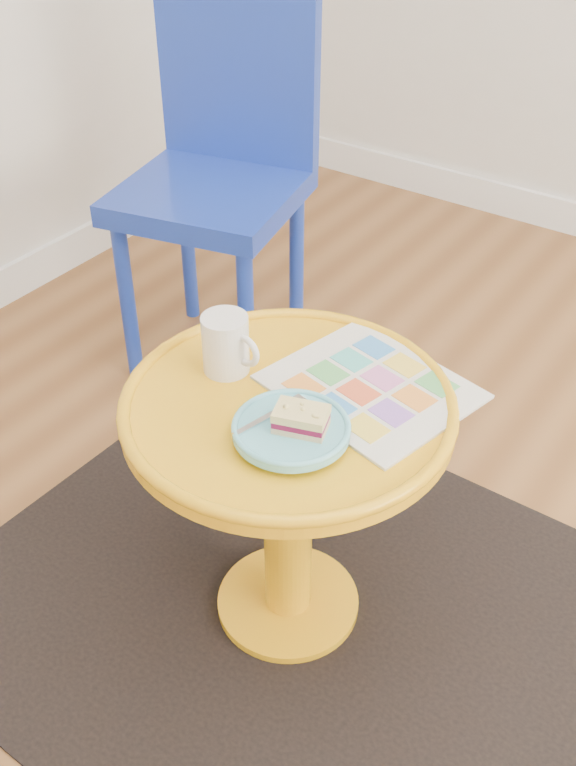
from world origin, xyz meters
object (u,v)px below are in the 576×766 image
Objects in this scene: chair at (221,162)px; newspaper at (370,387)px; mug at (227,343)px; side_table at (288,468)px; plate at (291,430)px.

newspaper is at bearing -49.46° from chair.
chair reaches higher than mug.
plate reaches higher than side_table.
plate is (-0.04, -0.19, 0.02)m from newspaper.
side_table is 0.58× the size of chair.
chair is 1.07m from plate.
newspaper is 0.26m from mug.
newspaper is (0.79, -0.58, -0.02)m from chair.
chair is 0.87m from mug.
mug is 0.22m from plate.
side_table is 0.99m from chair.
newspaper is (0.09, 0.11, 0.15)m from side_table.
side_table is 0.25m from mug.
side_table is at bearing -116.71° from newspaper.
newspaper reaches higher than side_table.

